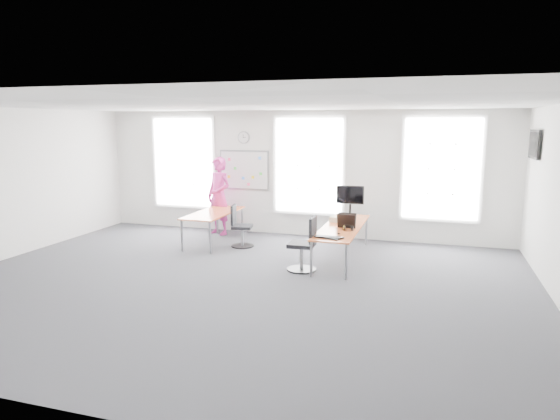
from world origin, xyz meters
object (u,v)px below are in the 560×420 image
(chair_right, at_px, (305,247))
(keyboard, at_px, (328,237))
(chair_left, at_px, (240,228))
(monitor, at_px, (350,198))
(desk_left, at_px, (214,215))
(desk_right, at_px, (342,228))
(person, at_px, (219,196))
(headphones, at_px, (348,228))

(chair_right, relative_size, keyboard, 2.15)
(chair_left, distance_m, monitor, 2.53)
(desk_left, relative_size, keyboard, 4.11)
(desk_right, height_order, keyboard, keyboard)
(person, height_order, monitor, person)
(keyboard, bearing_deg, person, 160.12)
(headphones, relative_size, monitor, 0.29)
(desk_left, height_order, chair_left, chair_left)
(person, bearing_deg, desk_left, -51.01)
(chair_left, relative_size, person, 0.49)
(keyboard, bearing_deg, headphones, 89.72)
(chair_left, height_order, person, person)
(desk_left, distance_m, keyboard, 3.40)
(chair_left, xyz_separation_m, keyboard, (2.28, -1.48, 0.28))
(chair_right, bearing_deg, desk_left, -121.65)
(desk_left, bearing_deg, keyboard, -28.92)
(desk_left, distance_m, chair_right, 2.95)
(desk_right, bearing_deg, keyboard, -93.28)
(desk_left, height_order, headphones, headphones)
(monitor, bearing_deg, headphones, -83.25)
(monitor, bearing_deg, person, 174.71)
(person, xyz_separation_m, keyboard, (3.23, -2.53, -0.26))
(headphones, bearing_deg, chair_left, 172.07)
(chair_left, relative_size, monitor, 1.39)
(person, height_order, keyboard, person)
(chair_right, bearing_deg, monitor, 167.09)
(person, bearing_deg, chair_left, -24.79)
(chair_left, bearing_deg, desk_right, -109.26)
(person, relative_size, headphones, 9.64)
(headphones, xyz_separation_m, monitor, (-0.22, 1.58, 0.35))
(chair_right, xyz_separation_m, person, (-2.78, 2.40, 0.50))
(desk_left, height_order, person, person)
(keyboard, distance_m, monitor, 2.33)
(person, bearing_deg, desk_right, -0.29)
(chair_right, distance_m, chair_left, 2.27)
(desk_right, relative_size, desk_left, 1.43)
(desk_left, bearing_deg, monitor, 12.36)
(person, height_order, headphones, person)
(person, bearing_deg, monitor, 18.74)
(chair_left, distance_m, headphones, 2.65)
(chair_left, relative_size, headphones, 4.73)
(desk_left, xyz_separation_m, chair_left, (0.70, -0.16, -0.24))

